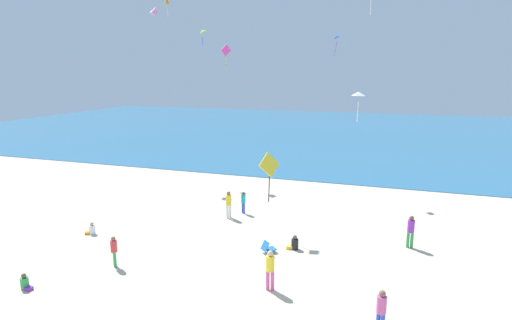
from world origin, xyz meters
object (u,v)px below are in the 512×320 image
at_px(person_3, 229,203).
at_px(kite_pink, 155,10).
at_px(person_2, 411,229).
at_px(person_7, 92,230).
at_px(kite_magenta, 226,52).
at_px(kite_yellow, 269,166).
at_px(kite_lime, 201,32).
at_px(beach_chair_near_camera, 268,247).
at_px(person_5, 294,244).
at_px(person_8, 270,267).
at_px(person_1, 25,283).
at_px(person_6, 114,249).
at_px(person_4, 243,201).
at_px(person_0, 381,309).
at_px(kite_blue, 335,37).
at_px(kite_orange, 167,1).
at_px(kite_white, 359,94).

distance_m(person_3, kite_pink, 18.40).
xyz_separation_m(person_2, person_7, (-16.73, -3.60, -0.73)).
bearing_deg(kite_magenta, kite_yellow, -62.19).
bearing_deg(kite_lime, person_2, -33.53).
bearing_deg(kite_lime, beach_chair_near_camera, -54.46).
bearing_deg(beach_chair_near_camera, person_5, -8.39).
height_order(person_5, person_8, person_8).
height_order(person_1, kite_pink, kite_pink).
xyz_separation_m(kite_lime, kite_yellow, (11.97, -20.68, -6.01)).
relative_size(person_6, kite_magenta, 0.91).
xyz_separation_m(person_1, kite_yellow, (10.60, -0.28, 5.81)).
bearing_deg(kite_magenta, person_1, -112.27).
relative_size(person_4, person_8, 0.81).
relative_size(person_7, person_8, 0.40).
bearing_deg(person_0, kite_pink, -96.69).
relative_size(person_0, kite_blue, 1.06).
height_order(person_7, kite_lime, kite_lime).
relative_size(person_0, kite_yellow, 1.07).
distance_m(person_0, kite_magenta, 16.33).
relative_size(person_8, kite_orange, 1.09).
xyz_separation_m(person_2, person_6, (-13.03, -6.49, -0.14)).
xyz_separation_m(beach_chair_near_camera, person_8, (1.10, -3.39, 0.72)).
distance_m(kite_blue, kite_yellow, 20.63).
relative_size(kite_blue, kite_magenta, 0.96).
distance_m(beach_chair_near_camera, kite_magenta, 11.49).
xyz_separation_m(person_8, kite_orange, (-14.75, 18.37, 13.82)).
distance_m(person_5, kite_magenta, 11.64).
bearing_deg(kite_pink, kite_magenta, -40.65).
xyz_separation_m(person_3, kite_orange, (-9.92, 10.91, 13.85)).
distance_m(person_1, kite_pink, 24.15).
distance_m(person_7, kite_magenta, 12.64).
xyz_separation_m(beach_chair_near_camera, kite_blue, (1.15, 13.17, 11.02)).
distance_m(person_0, kite_white, 7.46).
relative_size(person_3, person_7, 2.43).
xyz_separation_m(person_5, person_8, (-0.04, -4.23, 0.73)).
height_order(person_5, kite_blue, kite_blue).
xyz_separation_m(beach_chair_near_camera, person_1, (-8.58, -6.48, -0.03)).
distance_m(beach_chair_near_camera, person_4, 6.05).
distance_m(person_2, kite_yellow, 11.86).
bearing_deg(person_2, kite_magenta, -105.81).
relative_size(person_6, person_7, 2.12).
bearing_deg(kite_magenta, person_3, -65.24).
xyz_separation_m(person_1, person_8, (9.68, 3.10, 0.75)).
bearing_deg(person_1, person_7, 114.34).
distance_m(person_3, kite_white, 12.84).
xyz_separation_m(beach_chair_near_camera, kite_orange, (-13.65, 14.98, 14.54)).
height_order(person_7, person_8, person_8).
distance_m(person_5, person_8, 4.29).
distance_m(person_2, person_7, 17.13).
bearing_deg(person_5, kite_magenta, -42.40).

